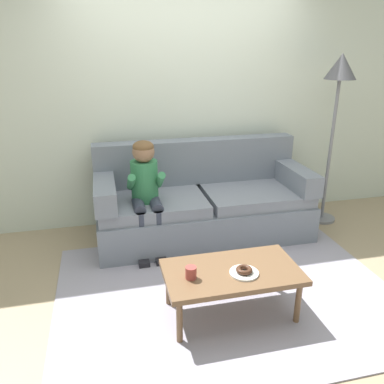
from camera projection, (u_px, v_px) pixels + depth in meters
name	position (u px, v px, depth m)	size (l,w,h in m)	color
ground	(218.00, 277.00, 3.41)	(10.00, 10.00, 0.00)	#9E896B
wall_back	(183.00, 97.00, 4.19)	(8.00, 0.10, 2.80)	beige
area_rug	(226.00, 292.00, 3.18)	(2.75, 2.05, 0.01)	#9993A3
couch	(202.00, 204.00, 4.08)	(2.20, 0.90, 0.98)	slate
coffee_table	(232.00, 274.00, 2.82)	(1.00, 0.55, 0.39)	brown
person_child	(146.00, 187.00, 3.64)	(0.34, 0.58, 1.10)	#337A4C
plate	(244.00, 273.00, 2.76)	(0.21, 0.21, 0.01)	white
donut	(244.00, 270.00, 2.75)	(0.12, 0.12, 0.04)	#422619
mug	(191.00, 273.00, 2.69)	(0.08, 0.08, 0.09)	#993D38
floor_lamp	(339.00, 86.00, 4.00)	(0.32, 0.32, 1.86)	slate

